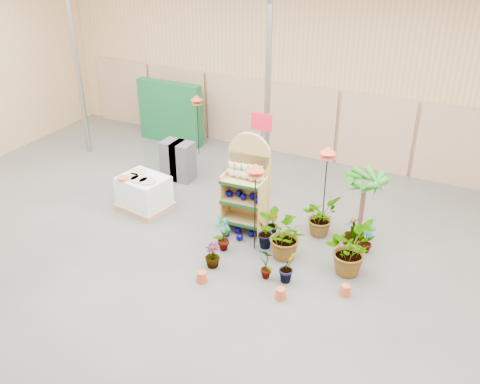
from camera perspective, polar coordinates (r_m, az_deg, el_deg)
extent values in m
cube|color=#4B4C47|center=(10.52, -5.15, -8.17)|extent=(15.00, 12.00, 0.10)
cube|color=white|center=(8.65, -6.50, 17.26)|extent=(15.00, 12.00, 0.10)
cube|color=tan|center=(14.52, 7.10, 12.24)|extent=(15.00, 0.10, 4.50)
cylinder|color=gray|center=(15.19, -16.86, 11.98)|extent=(0.14, 0.14, 4.50)
cylinder|color=gray|center=(12.24, 2.94, 9.43)|extent=(0.14, 0.14, 4.50)
cube|color=#A48063|center=(17.60, -12.28, 10.37)|extent=(1.90, 0.06, 2.00)
cube|color=#A48063|center=(16.47, -6.68, 9.62)|extent=(1.90, 0.06, 2.00)
cube|color=#A48063|center=(15.52, -0.36, 8.65)|extent=(1.90, 0.06, 2.00)
cube|color=#A48063|center=(14.78, 6.64, 7.46)|extent=(1.90, 0.06, 2.00)
cube|color=#A48063|center=(14.29, 14.20, 6.03)|extent=(1.90, 0.06, 2.00)
cube|color=#A48063|center=(14.06, 22.11, 4.43)|extent=(1.90, 0.06, 2.00)
cube|color=#AA8B4D|center=(11.28, 1.00, 0.11)|extent=(0.92, 0.14, 1.72)
cylinder|color=#AA8B4D|center=(10.91, 1.04, 4.11)|extent=(0.92, 0.14, 0.91)
cube|color=#AA8B4D|center=(11.35, 0.40, -2.94)|extent=(0.90, 0.56, 0.04)
cube|color=#0F3819|center=(11.15, -0.17, -3.54)|extent=(0.87, 0.09, 0.06)
cube|color=#AA8B4D|center=(11.12, 0.41, -0.92)|extent=(0.90, 0.56, 0.04)
cube|color=#0F3819|center=(10.92, -0.17, -1.50)|extent=(0.87, 0.09, 0.06)
cube|color=#AA8B4D|center=(10.91, 0.42, 1.18)|extent=(0.90, 0.56, 0.04)
cube|color=#0F3819|center=(10.71, -0.17, 0.63)|extent=(0.87, 0.09, 0.06)
cube|color=#AA8B4D|center=(11.34, -1.57, -0.90)|extent=(0.07, 0.51, 1.32)
cube|color=#AA8B4D|center=(11.01, 2.45, -1.87)|extent=(0.07, 0.51, 1.32)
sphere|color=beige|center=(11.03, -0.86, 2.14)|extent=(0.18, 0.18, 0.18)
sphere|color=beige|center=(10.96, -0.87, 2.85)|extent=(0.14, 0.14, 0.14)
sphere|color=beige|center=(10.97, -0.15, 2.01)|extent=(0.19, 0.19, 0.19)
sphere|color=beige|center=(10.90, -0.15, 2.75)|extent=(0.14, 0.14, 0.14)
sphere|color=beige|center=(10.90, 0.56, 1.88)|extent=(0.20, 0.20, 0.20)
sphere|color=beige|center=(10.83, 0.57, 2.65)|extent=(0.14, 0.14, 0.14)
sphere|color=beige|center=(10.84, 1.29, 1.74)|extent=(0.21, 0.21, 0.21)
sphere|color=beige|center=(10.77, 1.29, 2.54)|extent=(0.14, 0.14, 0.14)
sphere|color=beige|center=(10.78, 2.02, 1.61)|extent=(0.22, 0.22, 0.22)
sphere|color=beige|center=(10.71, 2.03, 2.43)|extent=(0.14, 0.14, 0.14)
sphere|color=#03015B|center=(11.19, -1.13, -0.18)|extent=(0.15, 0.15, 0.15)
sphere|color=#03015B|center=(11.22, -0.10, -0.09)|extent=(0.15, 0.15, 0.15)
sphere|color=#03015B|center=(11.06, 0.37, -0.53)|extent=(0.15, 0.15, 0.15)
sphere|color=#03015B|center=(11.09, 1.40, -0.44)|extent=(0.15, 0.15, 0.15)
sphere|color=#03015B|center=(10.94, 1.89, -0.89)|extent=(0.15, 0.15, 0.15)
sphere|color=#03015B|center=(11.30, -1.50, -4.45)|extent=(0.15, 0.15, 0.15)
sphere|color=#03015B|center=(11.42, -0.23, -4.07)|extent=(0.15, 0.15, 0.15)
sphere|color=#03015B|center=(11.18, -0.04, -4.84)|extent=(0.15, 0.15, 0.15)
sphere|color=#03015B|center=(11.30, 1.23, -4.45)|extent=(0.15, 0.15, 0.15)
cube|color=#A48063|center=(12.53, -10.06, -1.45)|extent=(1.26, 1.11, 0.14)
cube|color=white|center=(12.34, -10.22, 0.17)|extent=(1.16, 1.00, 0.66)
cylinder|color=#B0A888|center=(12.22, -11.63, 1.56)|extent=(0.38, 0.38, 0.04)
cylinder|color=#B0A888|center=(12.08, -10.74, 1.35)|extent=(0.38, 0.38, 0.04)
cylinder|color=#B0A888|center=(11.95, -9.83, 1.13)|extent=(0.38, 0.38, 0.04)
cylinder|color=#B0A888|center=(12.41, -10.86, 2.09)|extent=(0.38, 0.38, 0.04)
cube|color=#37373C|center=(13.66, -6.04, 2.29)|extent=(0.50, 0.50, 0.50)
cube|color=#37373C|center=(13.45, -6.14, 4.21)|extent=(0.50, 0.50, 0.50)
cube|color=#37373C|center=(13.81, -7.10, 2.52)|extent=(0.50, 0.50, 0.50)
cube|color=#37373C|center=(13.60, -7.22, 4.42)|extent=(0.50, 0.50, 0.50)
cube|color=#125729|center=(15.83, -7.45, 8.42)|extent=(2.00, 0.30, 1.80)
cylinder|color=gray|center=(12.20, 2.29, 3.57)|extent=(0.05, 0.05, 2.20)
cube|color=red|center=(11.82, 2.30, 7.48)|extent=(0.50, 0.03, 0.40)
cylinder|color=black|center=(10.52, 1.61, -2.27)|extent=(0.02, 0.02, 1.67)
cylinder|color=#C74F2E|center=(10.13, 1.67, 1.81)|extent=(0.30, 0.30, 0.02)
cone|color=#C74F2E|center=(10.06, 1.68, 2.68)|extent=(0.34, 0.34, 0.14)
cylinder|color=black|center=(11.18, 8.97, -0.45)|extent=(0.02, 0.02, 1.76)
cylinder|color=#C74F2E|center=(10.79, 9.31, 3.66)|extent=(0.30, 0.30, 0.02)
cone|color=#C74F2E|center=(10.73, 9.38, 4.49)|extent=(0.34, 0.34, 0.14)
cylinder|color=black|center=(14.87, -4.50, 6.65)|extent=(0.02, 0.02, 1.50)
cylinder|color=#C74F2E|center=(14.61, -4.61, 9.39)|extent=(0.30, 0.30, 0.02)
cone|color=#C74F2E|center=(14.56, -4.64, 10.02)|extent=(0.34, 0.34, 0.14)
cylinder|color=brown|center=(11.29, 12.82, -2.01)|extent=(0.10, 0.10, 1.24)
imported|color=#23771B|center=(10.71, -1.83, -4.47)|extent=(0.34, 0.45, 0.78)
imported|color=#23771B|center=(10.80, 2.66, -4.46)|extent=(0.37, 0.43, 0.70)
imported|color=#23771B|center=(10.45, 4.67, -4.80)|extent=(1.11, 1.16, 0.99)
imported|color=#23771B|center=(10.93, 12.05, -4.31)|extent=(0.62, 0.62, 0.82)
imported|color=#23771B|center=(10.98, 13.35, -4.75)|extent=(0.41, 0.34, 0.68)
imported|color=#23771B|center=(11.30, 3.43, -3.37)|extent=(0.37, 0.38, 0.53)
imported|color=#23771B|center=(11.35, 8.54, -2.56)|extent=(0.78, 0.86, 0.85)
imported|color=#23771B|center=(10.33, -2.97, -6.73)|extent=(0.36, 0.36, 0.52)
imported|color=#23771B|center=(9.99, 2.88, -7.58)|extent=(0.37, 0.27, 0.66)
imported|color=#23771B|center=(9.96, 5.06, -8.01)|extent=(0.36, 0.40, 0.60)
imported|color=#23771B|center=(10.24, 11.50, -5.94)|extent=(0.91, 1.02, 1.03)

